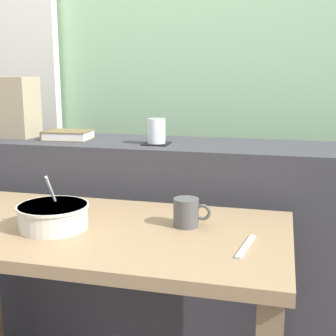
% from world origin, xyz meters
% --- Properties ---
extents(outdoor_backdrop, '(4.80, 0.08, 2.80)m').
position_xyz_m(outdoor_backdrop, '(0.00, 1.21, 1.40)').
color(outdoor_backdrop, '#9EC699').
rests_on(outdoor_backdrop, ground).
extents(curtain_left_panel, '(0.56, 0.06, 2.50)m').
position_xyz_m(curtain_left_panel, '(-1.01, 1.11, 1.25)').
color(curtain_left_panel, silver).
rests_on(curtain_left_panel, ground).
extents(dark_console_ledge, '(2.80, 0.39, 0.86)m').
position_xyz_m(dark_console_ledge, '(0.00, 0.55, 0.43)').
color(dark_console_ledge, '#38383D').
rests_on(dark_console_ledge, ground).
extents(breakfast_table, '(1.19, 0.58, 0.69)m').
position_xyz_m(breakfast_table, '(-0.06, -0.02, 0.58)').
color(breakfast_table, '#826849').
rests_on(breakfast_table, ground).
extents(coaster_square, '(0.10, 0.10, 0.00)m').
position_xyz_m(coaster_square, '(0.01, 0.50, 0.86)').
color(coaster_square, black).
rests_on(coaster_square, dark_console_ledge).
extents(juice_glass, '(0.07, 0.07, 0.10)m').
position_xyz_m(juice_glass, '(0.01, 0.50, 0.91)').
color(juice_glass, white).
rests_on(juice_glass, coaster_square).
extents(closed_book, '(0.20, 0.15, 0.04)m').
position_xyz_m(closed_book, '(-0.39, 0.53, 0.88)').
color(closed_book, brown).
rests_on(closed_book, dark_console_ledge).
extents(throw_pillow, '(0.32, 0.15, 0.26)m').
position_xyz_m(throw_pillow, '(-0.72, 0.55, 0.99)').
color(throw_pillow, tan).
rests_on(throw_pillow, dark_console_ledge).
extents(soup_bowl, '(0.21, 0.21, 0.16)m').
position_xyz_m(soup_bowl, '(-0.15, -0.06, 0.73)').
color(soup_bowl, beige).
rests_on(soup_bowl, breakfast_table).
extents(fork_utensil, '(0.04, 0.17, 0.01)m').
position_xyz_m(fork_utensil, '(0.41, -0.08, 0.69)').
color(fork_utensil, silver).
rests_on(fork_utensil, breakfast_table).
extents(ceramic_mug, '(0.11, 0.08, 0.08)m').
position_xyz_m(ceramic_mug, '(0.22, 0.05, 0.73)').
color(ceramic_mug, '#4C4C4C').
rests_on(ceramic_mug, breakfast_table).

